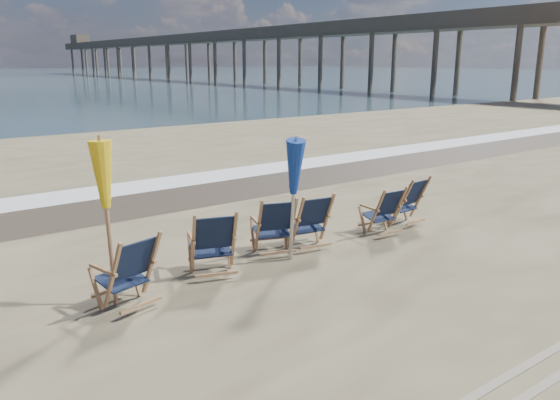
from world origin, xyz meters
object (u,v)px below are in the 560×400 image
(beach_chair_5, at_px, (420,199))
(umbrella_blue, at_px, (293,171))
(beach_chair_0, at_px, (152,266))
(beach_chair_4, at_px, (398,209))
(beach_chair_3, at_px, (327,219))
(beach_chair_1, at_px, (234,242))
(beach_chair_2, at_px, (293,225))
(fishing_pier, at_px, (205,51))
(umbrella_yellow, at_px, (105,184))

(beach_chair_5, bearing_deg, umbrella_blue, 0.55)
(beach_chair_0, bearing_deg, beach_chair_4, 167.55)
(beach_chair_3, distance_m, beach_chair_5, 2.45)
(beach_chair_1, relative_size, beach_chair_5, 1.08)
(beach_chair_5, bearing_deg, beach_chair_2, -5.13)
(beach_chair_5, relative_size, fishing_pier, 0.01)
(beach_chair_5, bearing_deg, beach_chair_1, -1.96)
(beach_chair_5, distance_m, umbrella_yellow, 6.30)
(umbrella_yellow, bearing_deg, beach_chair_3, 0.63)
(beach_chair_0, relative_size, beach_chair_5, 1.06)
(umbrella_yellow, distance_m, fishing_pier, 83.01)
(beach_chair_5, bearing_deg, umbrella_yellow, -3.71)
(beach_chair_2, height_order, beach_chair_4, beach_chair_2)
(beach_chair_2, bearing_deg, fishing_pier, -98.88)
(beach_chair_3, bearing_deg, beach_chair_2, 4.59)
(beach_chair_1, bearing_deg, beach_chair_3, -156.75)
(fishing_pier, bearing_deg, beach_chair_3, -117.30)
(beach_chair_3, xyz_separation_m, umbrella_yellow, (-3.75, -0.04, 1.12))
(beach_chair_1, xyz_separation_m, umbrella_yellow, (-1.79, 0.11, 1.09))
(beach_chair_4, distance_m, umbrella_blue, 2.71)
(beach_chair_2, bearing_deg, beach_chair_4, -167.78)
(beach_chair_1, relative_size, umbrella_yellow, 0.50)
(beach_chair_4, xyz_separation_m, umbrella_yellow, (-5.31, 0.15, 1.15))
(beach_chair_3, distance_m, umbrella_blue, 1.39)
(beach_chair_0, relative_size, beach_chair_4, 1.11)
(beach_chair_2, xyz_separation_m, umbrella_blue, (-0.26, -0.33, 0.98))
(beach_chair_5, distance_m, fishing_pier, 80.12)
(beach_chair_4, height_order, umbrella_yellow, umbrella_yellow)
(umbrella_blue, bearing_deg, umbrella_yellow, 175.52)
(beach_chair_1, relative_size, beach_chair_2, 1.04)
(umbrella_yellow, height_order, fishing_pier, fishing_pier)
(beach_chair_0, distance_m, beach_chair_3, 3.33)
(beach_chair_0, xyz_separation_m, umbrella_blue, (2.37, 0.06, 0.97))
(beach_chair_3, height_order, umbrella_yellow, umbrella_yellow)
(beach_chair_4, relative_size, fishing_pier, 0.01)
(beach_chair_2, relative_size, umbrella_yellow, 0.48)
(beach_chair_3, height_order, fishing_pier, fishing_pier)
(fishing_pier, bearing_deg, beach_chair_1, -118.47)
(beach_chair_0, distance_m, beach_chair_1, 1.37)
(umbrella_blue, relative_size, fishing_pier, 0.01)
(beach_chair_4, bearing_deg, beach_chair_5, -161.61)
(beach_chair_2, relative_size, fishing_pier, 0.01)
(beach_chair_0, bearing_deg, beach_chair_2, 174.57)
(fishing_pier, bearing_deg, beach_chair_0, -119.23)
(beach_chair_4, xyz_separation_m, umbrella_blue, (-2.51, -0.07, 1.02))
(beach_chair_1, distance_m, beach_chair_3, 1.96)
(beach_chair_3, bearing_deg, beach_chair_1, 15.12)
(beach_chair_3, bearing_deg, umbrella_blue, 25.99)
(beach_chair_1, xyz_separation_m, beach_chair_2, (1.27, 0.23, -0.02))
(umbrella_yellow, bearing_deg, fishing_pier, 60.41)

